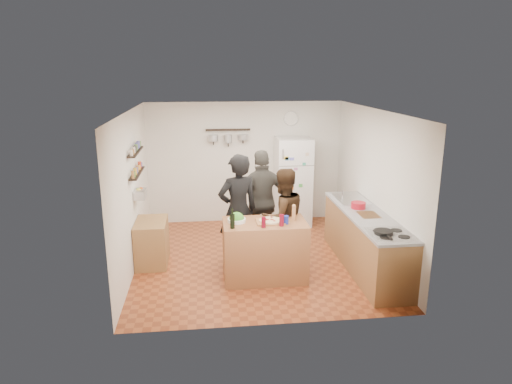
{
  "coord_description": "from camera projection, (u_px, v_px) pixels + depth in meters",
  "views": [
    {
      "loc": [
        -0.83,
        -7.18,
        3.12
      ],
      "look_at": [
        0.0,
        0.1,
        1.15
      ],
      "focal_mm": 32.0,
      "sensor_mm": 36.0,
      "label": 1
    }
  ],
  "objects": [
    {
      "name": "wine_bottle",
      "position": [
        232.0,
        221.0,
        6.54
      ],
      "size": [
        0.07,
        0.07,
        0.21
      ],
      "primitive_type": "cylinder",
      "color": "black",
      "rests_on": "prep_island"
    },
    {
      "name": "spice_shelf_upper",
      "position": [
        136.0,
        152.0,
        7.29
      ],
      "size": [
        0.12,
        1.0,
        0.02
      ],
      "primitive_type": "cube",
      "color": "black",
      "rests_on": "left_wall"
    },
    {
      "name": "produce_basket",
      "position": [
        140.0,
        194.0,
        7.48
      ],
      "size": [
        0.18,
        0.35,
        0.14
      ],
      "primitive_type": "cube",
      "color": "silver",
      "rests_on": "left_wall"
    },
    {
      "name": "pot_rack",
      "position": [
        228.0,
        130.0,
        9.17
      ],
      "size": [
        0.9,
        0.04,
        0.04
      ],
      "primitive_type": "cube",
      "color": "black",
      "rests_on": "back_wall"
    },
    {
      "name": "stove_top",
      "position": [
        391.0,
        235.0,
        6.3
      ],
      "size": [
        0.6,
        0.62,
        0.02
      ],
      "primitive_type": "cube",
      "color": "white",
      "rests_on": "counter_run"
    },
    {
      "name": "prep_island",
      "position": [
        265.0,
        250.0,
        6.96
      ],
      "size": [
        1.25,
        0.72,
        0.91
      ],
      "primitive_type": "cube",
      "color": "brown",
      "rests_on": "floor"
    },
    {
      "name": "pizza_board",
      "position": [
        270.0,
        222.0,
        6.82
      ],
      "size": [
        0.42,
        0.34,
        0.02
      ],
      "primitive_type": "cube",
      "color": "#905C34",
      "rests_on": "prep_island"
    },
    {
      "name": "person_center",
      "position": [
        283.0,
        218.0,
        7.32
      ],
      "size": [
        0.96,
        0.85,
        1.63
      ],
      "primitive_type": "imported",
      "rotation": [
        0.0,
        0.0,
        3.49
      ],
      "color": "black",
      "rests_on": "floor"
    },
    {
      "name": "wall_clock",
      "position": [
        291.0,
        119.0,
        9.33
      ],
      "size": [
        0.3,
        0.03,
        0.3
      ],
      "primitive_type": "cylinder",
      "rotation": [
        1.57,
        0.0,
        0.0
      ],
      "color": "silver",
      "rests_on": "back_wall"
    },
    {
      "name": "cutting_board",
      "position": [
        369.0,
        215.0,
        7.15
      ],
      "size": [
        0.3,
        0.4,
        0.02
      ],
      "primitive_type": "cube",
      "color": "brown",
      "rests_on": "counter_run"
    },
    {
      "name": "room_shell",
      "position": [
        254.0,
        182.0,
        7.84
      ],
      "size": [
        4.2,
        4.2,
        4.2
      ],
      "color": "brown",
      "rests_on": "ground"
    },
    {
      "name": "salad_bowl",
      "position": [
        237.0,
        220.0,
        6.83
      ],
      "size": [
        0.27,
        0.27,
        0.05
      ],
      "primitive_type": "cylinder",
      "color": "white",
      "rests_on": "prep_island"
    },
    {
      "name": "wine_glass_far",
      "position": [
        282.0,
        220.0,
        6.65
      ],
      "size": [
        0.07,
        0.07,
        0.17
      ],
      "primitive_type": "cylinder",
      "color": "maroon",
      "rests_on": "prep_island"
    },
    {
      "name": "red_bowl",
      "position": [
        358.0,
        205.0,
        7.47
      ],
      "size": [
        0.24,
        0.24,
        0.1
      ],
      "primitive_type": "cylinder",
      "color": "#A91323",
      "rests_on": "counter_run"
    },
    {
      "name": "spice_shelf_lower",
      "position": [
        137.0,
        173.0,
        7.38
      ],
      "size": [
        0.12,
        1.0,
        0.02
      ],
      "primitive_type": "cube",
      "color": "black",
      "rests_on": "left_wall"
    },
    {
      "name": "pepper_mill",
      "position": [
        294.0,
        214.0,
        6.91
      ],
      "size": [
        0.06,
        0.06,
        0.2
      ],
      "primitive_type": "cylinder",
      "color": "#AD7348",
      "rests_on": "prep_island"
    },
    {
      "name": "sink",
      "position": [
        350.0,
        199.0,
        8.03
      ],
      "size": [
        0.5,
        0.8,
        0.03
      ],
      "primitive_type": "cube",
      "color": "silver",
      "rests_on": "counter_run"
    },
    {
      "name": "counter_run",
      "position": [
        365.0,
        241.0,
        7.33
      ],
      "size": [
        0.63,
        2.63,
        0.9
      ],
      "primitive_type": "cube",
      "color": "#9E7042",
      "rests_on": "floor"
    },
    {
      "name": "side_table",
      "position": [
        152.0,
        242.0,
        7.52
      ],
      "size": [
        0.5,
        0.8,
        0.73
      ],
      "primitive_type": "cube",
      "color": "#A67845",
      "rests_on": "floor"
    },
    {
      "name": "fridge",
      "position": [
        293.0,
        182.0,
        9.34
      ],
      "size": [
        0.7,
        0.68,
        1.8
      ],
      "primitive_type": "cube",
      "color": "white",
      "rests_on": "floor"
    },
    {
      "name": "wine_glass_near",
      "position": [
        264.0,
        222.0,
        6.58
      ],
      "size": [
        0.06,
        0.06,
        0.16
      ],
      "primitive_type": "cylinder",
      "color": "#5A0716",
      "rests_on": "prep_island"
    },
    {
      "name": "pizza",
      "position": [
        270.0,
        220.0,
        6.82
      ],
      "size": [
        0.34,
        0.34,
        0.02
      ],
      "primitive_type": "cylinder",
      "color": "#D1B589",
      "rests_on": "pizza_board"
    },
    {
      "name": "salt_canister",
      "position": [
        286.0,
        220.0,
        6.74
      ],
      "size": [
        0.08,
        0.08,
        0.13
      ],
      "primitive_type": "cylinder",
      "color": "navy",
      "rests_on": "prep_island"
    },
    {
      "name": "person_back",
      "position": [
        263.0,
        201.0,
        7.92
      ],
      "size": [
        1.1,
        0.55,
        1.81
      ],
      "primitive_type": "imported",
      "rotation": [
        0.0,
        0.0,
        3.24
      ],
      "color": "#32302C",
      "rests_on": "floor"
    },
    {
      "name": "person_left",
      "position": [
        238.0,
        210.0,
        7.34
      ],
      "size": [
        0.78,
        0.64,
        1.85
      ],
      "primitive_type": "imported",
      "rotation": [
        0.0,
        0.0,
        3.47
      ],
      "color": "black",
      "rests_on": "floor"
    },
    {
      "name": "skillet",
      "position": [
        384.0,
        232.0,
        6.31
      ],
      "size": [
        0.26,
        0.26,
        0.05
      ],
      "primitive_type": "cylinder",
      "color": "black",
      "rests_on": "stove_top"
    }
  ]
}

